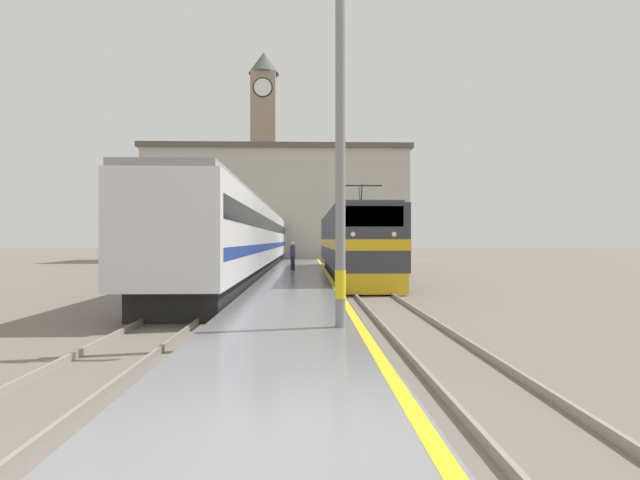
{
  "coord_description": "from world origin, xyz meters",
  "views": [
    {
      "loc": [
        0.44,
        -4.48,
        2.21
      ],
      "look_at": [
        1.38,
        28.1,
        2.19
      ],
      "focal_mm": 28.0,
      "sensor_mm": 36.0,
      "label": 1
    }
  ],
  "objects_px": {
    "locomotive_train": "(352,244)",
    "clock_tower": "(264,149)",
    "person_on_platform": "(293,255)",
    "passenger_train": "(256,239)",
    "catenary_mast": "(344,112)"
  },
  "relations": [
    {
      "from": "clock_tower",
      "to": "catenary_mast",
      "type": "bearing_deg",
      "value": -83.38
    },
    {
      "from": "locomotive_train",
      "to": "clock_tower",
      "type": "relative_size",
      "value": 0.7
    },
    {
      "from": "catenary_mast",
      "to": "person_on_platform",
      "type": "xyz_separation_m",
      "value": [
        -1.6,
        19.83,
        -3.62
      ]
    },
    {
      "from": "catenary_mast",
      "to": "person_on_platform",
      "type": "distance_m",
      "value": 20.22
    },
    {
      "from": "locomotive_train",
      "to": "passenger_train",
      "type": "bearing_deg",
      "value": 130.85
    },
    {
      "from": "locomotive_train",
      "to": "person_on_platform",
      "type": "bearing_deg",
      "value": 147.47
    },
    {
      "from": "locomotive_train",
      "to": "person_on_platform",
      "type": "xyz_separation_m",
      "value": [
        -3.4,
        2.17,
        -0.69
      ]
    },
    {
      "from": "passenger_train",
      "to": "locomotive_train",
      "type": "bearing_deg",
      "value": -49.15
    },
    {
      "from": "person_on_platform",
      "to": "catenary_mast",
      "type": "bearing_deg",
      "value": -85.38
    },
    {
      "from": "locomotive_train",
      "to": "clock_tower",
      "type": "distance_m",
      "value": 37.64
    },
    {
      "from": "passenger_train",
      "to": "clock_tower",
      "type": "relative_size",
      "value": 1.79
    },
    {
      "from": "person_on_platform",
      "to": "clock_tower",
      "type": "distance_m",
      "value": 35.27
    },
    {
      "from": "catenary_mast",
      "to": "clock_tower",
      "type": "bearing_deg",
      "value": 96.62
    },
    {
      "from": "person_on_platform",
      "to": "clock_tower",
      "type": "relative_size",
      "value": 0.07
    },
    {
      "from": "clock_tower",
      "to": "passenger_train",
      "type": "bearing_deg",
      "value": -86.34
    }
  ]
}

